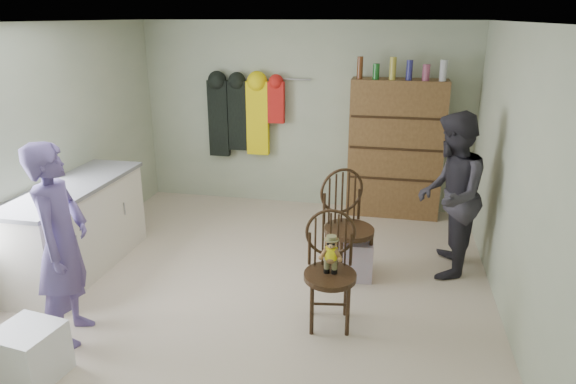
% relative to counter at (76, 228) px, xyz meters
% --- Properties ---
extents(ground_plane, '(5.00, 5.00, 0.00)m').
position_rel_counter_xyz_m(ground_plane, '(1.95, 0.00, -0.47)').
color(ground_plane, beige).
rests_on(ground_plane, ground).
extents(room_walls, '(5.00, 5.00, 5.00)m').
position_rel_counter_xyz_m(room_walls, '(1.95, 0.53, 1.11)').
color(room_walls, '#AFB79A').
rests_on(room_walls, ground).
extents(counter, '(0.64, 1.86, 0.94)m').
position_rel_counter_xyz_m(counter, '(0.00, 0.00, 0.00)').
color(counter, silver).
rests_on(counter, ground).
extents(plastic_tub, '(0.48, 0.47, 0.41)m').
position_rel_counter_xyz_m(plastic_tub, '(0.63, -1.62, -0.27)').
color(plastic_tub, white).
rests_on(plastic_tub, ground).
extents(chair_front, '(0.51, 0.51, 1.01)m').
position_rel_counter_xyz_m(chair_front, '(2.70, -0.45, 0.09)').
color(chair_front, '#322011').
rests_on(chair_front, ground).
extents(chair_far, '(0.68, 0.68, 1.11)m').
position_rel_counter_xyz_m(chair_far, '(2.75, 0.46, 0.12)').
color(chair_far, '#322011').
rests_on(chair_far, ground).
extents(striped_bag, '(0.40, 0.32, 0.40)m').
position_rel_counter_xyz_m(striped_bag, '(2.84, 0.40, -0.27)').
color(striped_bag, '#E5727B').
rests_on(striped_bag, ground).
extents(person_left, '(0.53, 0.69, 1.67)m').
position_rel_counter_xyz_m(person_left, '(0.63, -1.08, 0.36)').
color(person_left, '#5B4B8A').
rests_on(person_left, ground).
extents(person_right, '(0.75, 0.91, 1.69)m').
position_rel_counter_xyz_m(person_right, '(3.75, 0.72, 0.37)').
color(person_right, '#2D2B33').
rests_on(person_right, ground).
extents(dresser, '(1.20, 0.39, 2.08)m').
position_rel_counter_xyz_m(dresser, '(3.20, 2.30, 0.44)').
color(dresser, brown).
rests_on(dresser, ground).
extents(coat_rack, '(1.42, 0.12, 1.09)m').
position_rel_counter_xyz_m(coat_rack, '(1.12, 2.38, 0.78)').
color(coat_rack, '#99999E').
rests_on(coat_rack, ground).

